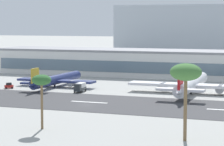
{
  "coord_description": "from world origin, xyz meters",
  "views": [
    {
      "loc": [
        56.72,
        -136.03,
        24.8
      ],
      "look_at": [
        -5.41,
        38.93,
        5.84
      ],
      "focal_mm": 79.6,
      "sensor_mm": 36.0,
      "label": 1
    }
  ],
  "objects": [
    {
      "name": "palm_tree_0",
      "position": [
        3.17,
        -34.03,
        11.14
      ],
      "size": [
        4.56,
        4.56,
        12.79
      ],
      "color": "brown",
      "rests_on": "ground_plane"
    },
    {
      "name": "runway_centreline_dash_4",
      "position": [
        -1.1,
        5.56,
        0.09
      ],
      "size": [
        12.0,
        1.2,
        0.01
      ],
      "primitive_type": "cube",
      "color": "white",
      "rests_on": "runway_strip"
    },
    {
      "name": "service_baggage_tug_0",
      "position": [
        -41.98,
        25.67,
        1.05
      ],
      "size": [
        3.49,
        3.27,
        2.2
      ],
      "rotation": [
        0.0,
        0.0,
        3.83
      ],
      "color": "#B2231E",
      "rests_on": "ground_plane"
    },
    {
      "name": "airliner_gold_tail_gate_1",
      "position": [
        -27.3,
        34.97,
        2.75
      ],
      "size": [
        31.73,
        41.33,
        8.62
      ],
      "rotation": [
        0.0,
        0.0,
        1.55
      ],
      "color": "navy",
      "rests_on": "ground_plane"
    },
    {
      "name": "service_box_truck_1",
      "position": [
        -12.82,
        25.69,
        1.79
      ],
      "size": [
        2.7,
        6.01,
        3.25
      ],
      "rotation": [
        0.0,
        0.0,
        4.72
      ],
      "color": "#2D3338",
      "rests_on": "ground_plane"
    },
    {
      "name": "ground_plane",
      "position": [
        0.0,
        0.0,
        0.0
      ],
      "size": [
        1400.0,
        1400.0,
        0.0
      ],
      "primitive_type": "plane",
      "color": "#9E9E99"
    },
    {
      "name": "palm_tree_3",
      "position": [
        36.93,
        -34.49,
        14.21
      ],
      "size": [
        6.63,
        6.63,
        16.37
      ],
      "color": "brown",
      "rests_on": "ground_plane"
    },
    {
      "name": "terminal_building",
      "position": [
        -1.96,
        85.95,
        6.1
      ],
      "size": [
        152.64,
        25.28,
        12.2
      ],
      "color": "silver",
      "rests_on": "ground_plane"
    },
    {
      "name": "distant_hotel_block",
      "position": [
        11.65,
        220.39,
        18.56
      ],
      "size": [
        148.21,
        35.41,
        37.11
      ],
      "primitive_type": "cube",
      "color": "#A8B2BC",
      "rests_on": "ground_plane"
    },
    {
      "name": "airliner_red_tail_gate_2",
      "position": [
        25.38,
        34.23,
        3.26
      ],
      "size": [
        44.62,
        49.07,
        10.25
      ],
      "rotation": [
        0.0,
        0.0,
        1.57
      ],
      "color": "white",
      "rests_on": "ground_plane"
    },
    {
      "name": "runway_strip",
      "position": [
        0.0,
        5.56,
        0.04
      ],
      "size": [
        800.0,
        32.58,
        0.08
      ],
      "primitive_type": "cube",
      "color": "#38383A",
      "rests_on": "ground_plane"
    }
  ]
}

